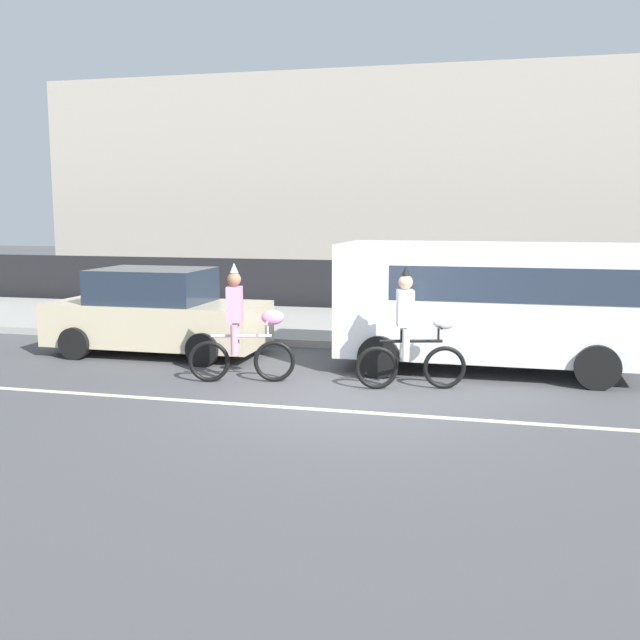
% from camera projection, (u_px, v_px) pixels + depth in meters
% --- Properties ---
extents(ground_plane, '(80.00, 80.00, 0.00)m').
position_uv_depth(ground_plane, '(351.00, 402.00, 10.77)').
color(ground_plane, '#4C4C4F').
extents(road_centre_line, '(36.00, 0.14, 0.01)m').
position_uv_depth(road_centre_line, '(343.00, 411.00, 10.29)').
color(road_centre_line, beige).
rests_on(road_centre_line, ground).
extents(sidewalk_curb, '(60.00, 5.00, 0.15)m').
position_uv_depth(sidewalk_curb, '(410.00, 328.00, 16.99)').
color(sidewalk_curb, '#9E9B93').
rests_on(sidewalk_curb, ground).
extents(fence_line, '(40.00, 0.08, 1.40)m').
position_uv_depth(fence_line, '(425.00, 288.00, 19.68)').
color(fence_line, black).
rests_on(fence_line, ground).
extents(building_backdrop, '(28.00, 8.00, 7.27)m').
position_uv_depth(building_backdrop, '(451.00, 185.00, 27.51)').
color(building_backdrop, '#B2A899').
rests_on(building_backdrop, ground).
extents(parade_cyclist_pink, '(1.68, 0.61, 1.92)m').
position_uv_depth(parade_cyclist_pink, '(242.00, 330.00, 11.94)').
color(parade_cyclist_pink, black).
rests_on(parade_cyclist_pink, ground).
extents(parade_cyclist_zebra, '(1.67, 0.63, 1.92)m').
position_uv_depth(parade_cyclist_zebra, '(412.00, 335.00, 11.46)').
color(parade_cyclist_zebra, black).
rests_on(parade_cyclist_zebra, ground).
extents(parked_van_white, '(5.00, 2.22, 2.18)m').
position_uv_depth(parked_van_white, '(493.00, 297.00, 12.71)').
color(parked_van_white, white).
rests_on(parked_van_white, ground).
extents(parked_car_beige, '(4.10, 1.92, 1.64)m').
position_uv_depth(parked_car_beige, '(157.00, 314.00, 14.29)').
color(parked_car_beige, beige).
rests_on(parked_car_beige, ground).
extents(pedestrian_onlooker, '(0.32, 0.20, 1.62)m').
position_uv_depth(pedestrian_onlooker, '(533.00, 284.00, 17.71)').
color(pedestrian_onlooker, '#33333D').
rests_on(pedestrian_onlooker, sidewalk_curb).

